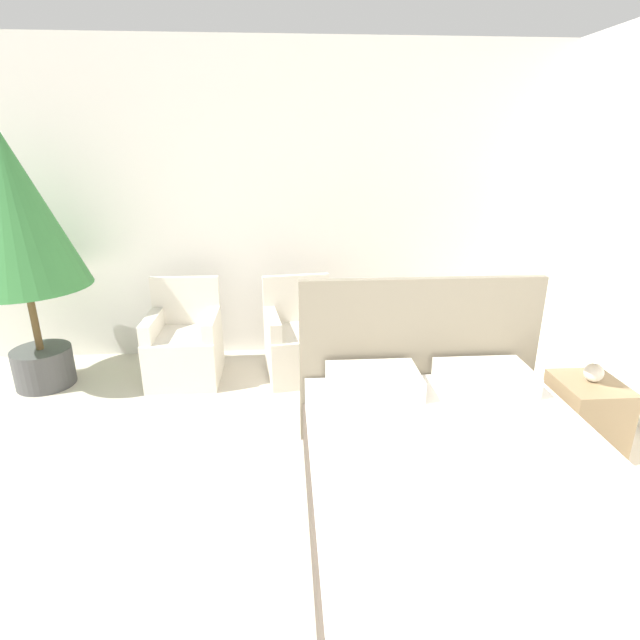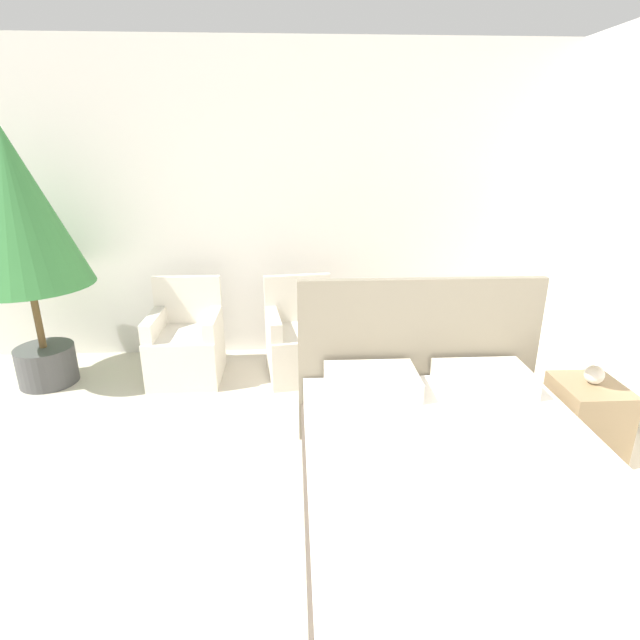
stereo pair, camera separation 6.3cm
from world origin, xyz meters
The scene contains 7 objects.
wall_back centered at (0.00, 3.84, 1.45)m, with size 10.00×0.06×2.90m.
bed centered at (0.97, 1.22, 0.28)m, with size 1.67×2.08×1.18m.
armchair_near_window_left centered at (-0.87, 3.22, 0.28)m, with size 0.62×0.62×0.88m.
armchair_near_window_right centered at (0.18, 3.22, 0.28)m, with size 0.69×0.69×0.88m.
potted_palm centered at (-2.09, 3.17, 1.46)m, with size 1.03×1.03×2.17m.
nightstand centered at (2.07, 1.87, 0.26)m, with size 0.41×0.45×0.53m.
table_lamp centered at (2.08, 1.89, 0.78)m, with size 0.32×0.32×0.37m.
Camera 2 is at (0.12, -0.98, 2.03)m, focal length 28.00 mm.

